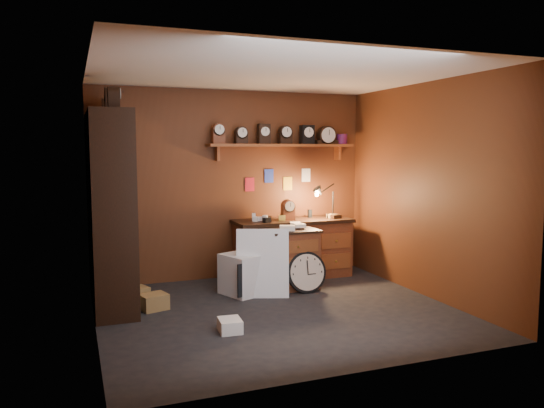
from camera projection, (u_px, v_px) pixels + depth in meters
The scene contains 11 objects.
floor at pixel (278, 311), 6.12m from camera, with size 4.00×4.00×0.00m, color black.
room_shell at pixel (279, 162), 6.05m from camera, with size 4.02×3.62×2.71m.
shelving_unit at pixel (107, 201), 6.27m from camera, with size 0.47×1.60×2.58m.
workbench at pixel (293, 245), 7.72m from camera, with size 1.72×0.66×1.36m.
low_cabinet at pixel (290, 256), 7.14m from camera, with size 0.73×0.63×0.89m.
big_round_clock at pixel (306, 272), 6.91m from camera, with size 0.54×0.17×0.54m.
white_panel at pixel (263, 296), 6.74m from camera, with size 0.66×0.03×0.89m, color silver.
mini_fridge at pixel (245, 274), 6.84m from camera, with size 0.66×0.68×0.52m.
floor_box_a at pixel (154, 302), 6.19m from camera, with size 0.30×0.25×0.18m, color olive.
floor_box_b at pixel (230, 325), 5.43m from camera, with size 0.22×0.27×0.13m, color white.
floor_box_c at pixel (136, 296), 6.39m from camera, with size 0.27×0.23×0.20m, color olive.
Camera 1 is at (-2.17, -5.54, 1.87)m, focal length 35.00 mm.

